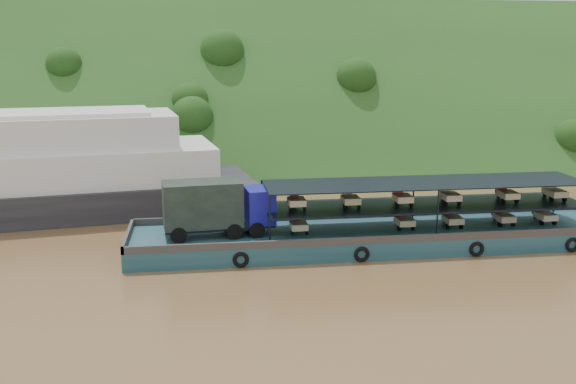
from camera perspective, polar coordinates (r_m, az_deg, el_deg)
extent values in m
plane|color=brown|center=(46.84, 2.95, -4.55)|extent=(160.00, 160.00, 0.00)
cube|color=#1C3A15|center=(81.55, -1.89, 2.89)|extent=(140.00, 39.60, 39.60)
cube|color=#143947|center=(46.55, 7.87, -3.99)|extent=(35.00, 7.00, 1.20)
cube|color=#592D19|center=(49.48, 6.83, -1.93)|extent=(35.00, 0.20, 0.50)
cube|color=#592D19|center=(43.19, 9.14, -4.18)|extent=(35.00, 0.20, 0.50)
cube|color=#592D19|center=(44.85, -14.05, -3.77)|extent=(0.20, 7.00, 0.50)
torus|color=black|center=(41.55, -4.21, -6.04)|extent=(1.06, 0.26, 1.06)
torus|color=black|center=(42.79, 6.58, -5.53)|extent=(1.06, 0.26, 1.06)
torus|color=black|center=(45.42, 16.43, -4.89)|extent=(1.06, 0.26, 1.06)
torus|color=black|center=(48.70, 23.97, -4.30)|extent=(1.06, 0.26, 1.06)
cylinder|color=black|center=(43.20, -9.70, -3.78)|extent=(1.13, 0.49, 1.10)
cylinder|color=black|center=(45.42, -9.92, -2.98)|extent=(1.13, 0.49, 1.10)
cylinder|color=black|center=(43.60, -4.79, -3.49)|extent=(1.13, 0.49, 1.10)
cylinder|color=black|center=(45.79, -5.25, -2.71)|extent=(1.13, 0.49, 1.10)
cylinder|color=black|center=(43.85, -2.81, -3.36)|extent=(1.13, 0.49, 1.10)
cylinder|color=black|center=(46.03, -3.36, -2.59)|extent=(1.13, 0.49, 1.10)
cube|color=black|center=(44.53, -6.15, -2.95)|extent=(7.67, 3.15, 0.22)
cube|color=navy|center=(44.66, -2.56, -1.17)|extent=(2.12, 2.81, 2.42)
cube|color=black|center=(44.74, -1.39, -0.56)|extent=(0.28, 2.19, 0.99)
cube|color=black|center=(44.00, -7.62, -1.04)|extent=(5.51, 3.15, 3.07)
cube|color=black|center=(47.03, 12.06, -1.13)|extent=(23.00, 5.00, 0.12)
cube|color=black|center=(46.68, 12.15, 0.83)|extent=(23.00, 5.00, 0.08)
cylinder|color=black|center=(42.05, -1.64, -2.50)|extent=(0.12, 0.12, 3.30)
cylinder|color=black|center=(46.86, -2.34, -0.91)|extent=(0.12, 0.12, 3.30)
cylinder|color=black|center=(44.77, 13.15, -1.89)|extent=(0.12, 0.12, 3.30)
cylinder|color=black|center=(49.32, 11.07, -0.45)|extent=(0.12, 0.12, 3.30)
cylinder|color=black|center=(54.17, 22.65, -0.04)|extent=(0.12, 0.12, 3.30)
cylinder|color=black|center=(46.10, 0.67, -2.92)|extent=(0.12, 0.52, 0.52)
cylinder|color=black|center=(44.32, 0.38, -3.56)|extent=(0.14, 0.52, 0.52)
cylinder|color=black|center=(44.47, 1.66, -3.51)|extent=(0.14, 0.52, 0.52)
cube|color=beige|center=(44.63, 0.95, -3.00)|extent=(1.15, 1.50, 0.44)
cube|color=red|center=(45.68, 0.73, -2.39)|extent=(0.55, 0.80, 0.80)
cube|color=red|center=(45.36, 0.77, -1.85)|extent=(0.50, 0.10, 0.10)
cylinder|color=black|center=(47.83, 9.77, -2.53)|extent=(0.12, 0.52, 0.52)
cylinder|color=black|center=(46.03, 9.86, -3.14)|extent=(0.14, 0.52, 0.52)
cylinder|color=black|center=(46.34, 11.04, -3.08)|extent=(0.14, 0.52, 0.52)
cube|color=#C4BD8A|center=(46.41, 10.33, -2.59)|extent=(1.15, 1.50, 0.44)
cube|color=red|center=(47.42, 9.91, -2.02)|extent=(0.55, 0.80, 0.80)
cube|color=red|center=(47.11, 10.00, -1.49)|extent=(0.50, 0.10, 0.10)
cylinder|color=black|center=(49.04, 13.79, -2.34)|extent=(0.12, 0.52, 0.52)
cylinder|color=black|center=(47.25, 14.03, -2.92)|extent=(0.14, 0.52, 0.52)
cylinder|color=black|center=(47.63, 15.15, -2.86)|extent=(0.14, 0.52, 0.52)
cube|color=#C6B78C|center=(47.66, 14.45, -2.38)|extent=(1.15, 1.50, 0.44)
cube|color=red|center=(48.64, 13.95, -1.83)|extent=(0.55, 0.80, 0.80)
cube|color=red|center=(48.34, 14.07, -1.32)|extent=(0.50, 0.10, 0.10)
cylinder|color=black|center=(50.62, 17.92, -2.13)|extent=(0.12, 0.52, 0.52)
cylinder|color=black|center=(48.84, 18.31, -2.68)|extent=(0.14, 0.52, 0.52)
cylinder|color=black|center=(49.29, 19.35, -2.62)|extent=(0.14, 0.52, 0.52)
cube|color=tan|center=(49.28, 18.68, -2.16)|extent=(1.15, 1.50, 0.44)
cube|color=red|center=(50.23, 18.11, -1.64)|extent=(0.55, 0.80, 0.80)
cube|color=red|center=(49.94, 18.25, -1.14)|extent=(0.50, 0.10, 0.10)
cylinder|color=black|center=(52.11, 21.13, -1.95)|extent=(0.12, 0.52, 0.52)
cylinder|color=black|center=(50.35, 21.62, -2.49)|extent=(0.14, 0.52, 0.52)
cylinder|color=black|center=(50.85, 22.60, -2.43)|extent=(0.14, 0.52, 0.52)
cube|color=beige|center=(50.81, 21.94, -1.99)|extent=(1.15, 1.50, 0.44)
cube|color=red|center=(51.73, 21.33, -1.48)|extent=(0.55, 0.80, 0.80)
cube|color=red|center=(51.45, 21.49, -0.99)|extent=(0.50, 0.10, 0.10)
cylinder|color=black|center=(45.64, 0.48, -0.85)|extent=(0.12, 0.52, 0.52)
cylinder|color=black|center=(43.84, 0.19, -1.41)|extent=(0.14, 0.52, 0.52)
cylinder|color=black|center=(43.99, 1.48, -1.37)|extent=(0.14, 0.52, 0.52)
cube|color=beige|center=(44.17, 0.77, -0.85)|extent=(1.15, 1.50, 0.44)
cube|color=red|center=(45.24, 0.54, -0.30)|extent=(0.55, 0.80, 0.80)
cube|color=red|center=(44.93, 0.58, 0.27)|extent=(0.50, 0.10, 0.10)
cylinder|color=black|center=(46.36, 5.17, -0.69)|extent=(0.12, 0.52, 0.52)
cylinder|color=black|center=(44.54, 5.07, -1.24)|extent=(0.14, 0.52, 0.52)
cylinder|color=black|center=(44.78, 6.31, -1.19)|extent=(0.14, 0.52, 0.52)
cube|color=#BEB686|center=(44.91, 5.60, -0.69)|extent=(1.15, 1.50, 0.44)
cube|color=#C1AF89|center=(45.95, 5.26, -0.14)|extent=(0.55, 0.80, 0.80)
cube|color=#C1AF89|center=(45.66, 5.33, 0.41)|extent=(0.50, 0.10, 0.10)
cylinder|color=black|center=(47.35, 9.61, -0.53)|extent=(0.12, 0.52, 0.52)
cylinder|color=black|center=(45.53, 9.69, -1.07)|extent=(0.14, 0.52, 0.52)
cylinder|color=black|center=(45.85, 10.88, -1.02)|extent=(0.14, 0.52, 0.52)
cube|color=beige|center=(45.93, 10.17, -0.53)|extent=(1.15, 1.50, 0.44)
cube|color=red|center=(46.96, 9.74, 0.00)|extent=(0.55, 0.80, 0.80)
cube|color=red|center=(46.67, 9.84, 0.55)|extent=(0.50, 0.10, 0.10)
cylinder|color=black|center=(48.53, 13.60, -0.39)|extent=(0.12, 0.52, 0.52)
cylinder|color=black|center=(46.72, 13.83, -0.90)|extent=(0.14, 0.52, 0.52)
cylinder|color=black|center=(47.10, 14.96, -0.86)|extent=(0.14, 0.52, 0.52)
cube|color=beige|center=(47.15, 14.26, -0.38)|extent=(1.15, 1.50, 0.44)
cube|color=#C9B38E|center=(48.15, 13.76, 0.13)|extent=(0.55, 0.80, 0.80)
cube|color=#C9B38E|center=(47.86, 13.88, 0.67)|extent=(0.50, 0.10, 0.10)
cylinder|color=black|center=(50.29, 18.21, -0.22)|extent=(0.12, 0.52, 0.52)
cylinder|color=black|center=(48.50, 18.61, -0.71)|extent=(0.14, 0.52, 0.52)
cylinder|color=black|center=(48.96, 19.66, -0.67)|extent=(0.14, 0.52, 0.52)
cube|color=beige|center=(48.96, 18.98, -0.21)|extent=(1.15, 1.50, 0.44)
cube|color=#AF0B0C|center=(49.92, 18.40, 0.28)|extent=(0.55, 0.80, 0.80)
cube|color=#AF0B0C|center=(49.65, 18.55, 0.80)|extent=(0.50, 0.10, 0.10)
cylinder|color=black|center=(52.03, 21.88, -0.09)|extent=(0.12, 0.52, 0.52)
cylinder|color=black|center=(50.27, 22.39, -0.56)|extent=(0.14, 0.52, 0.52)
cylinder|color=black|center=(50.78, 23.36, -0.51)|extent=(0.14, 0.52, 0.52)
cube|color=#C7BB8C|center=(50.74, 22.71, -0.07)|extent=(1.15, 1.50, 0.44)
cube|color=beige|center=(51.67, 22.09, 0.40)|extent=(0.55, 0.80, 0.80)
cube|color=beige|center=(51.41, 22.24, 0.90)|extent=(0.50, 0.10, 0.10)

